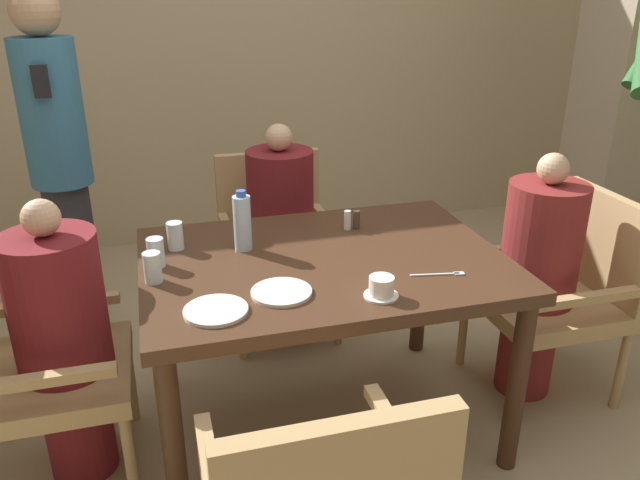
{
  "coord_description": "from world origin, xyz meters",
  "views": [
    {
      "loc": [
        -0.58,
        -2.03,
        1.72
      ],
      "look_at": [
        0.0,
        0.05,
        0.81
      ],
      "focal_mm": 35.0,
      "sensor_mm": 36.0,
      "label": 1
    }
  ],
  "objects_px": {
    "teacup_with_saucer": "(381,288)",
    "diner_in_left_chair": "(64,342)",
    "diner_in_right_chair": "(537,276)",
    "plate_main_right": "(281,292)",
    "plate_main_left": "(216,310)",
    "chair_right_side": "(564,286)",
    "chair_far_side": "(276,236)",
    "water_bottle": "(242,222)",
    "chair_left_side": "(23,363)",
    "diner_in_far_chair": "(281,232)",
    "standing_host": "(60,160)",
    "glass_tall_near": "(156,253)",
    "glass_tall_mid": "(153,267)",
    "glass_tall_far": "(175,236)"
  },
  "relations": [
    {
      "from": "chair_left_side",
      "to": "water_bottle",
      "type": "height_order",
      "value": "water_bottle"
    },
    {
      "from": "diner_in_left_chair",
      "to": "water_bottle",
      "type": "relative_size",
      "value": 4.56
    },
    {
      "from": "chair_left_side",
      "to": "diner_in_left_chair",
      "type": "distance_m",
      "value": 0.15
    },
    {
      "from": "chair_left_side",
      "to": "plate_main_left",
      "type": "bearing_deg",
      "value": -25.46
    },
    {
      "from": "plate_main_left",
      "to": "water_bottle",
      "type": "height_order",
      "value": "water_bottle"
    },
    {
      "from": "diner_in_right_chair",
      "to": "glass_tall_near",
      "type": "xyz_separation_m",
      "value": [
        -1.54,
        0.09,
        0.25
      ]
    },
    {
      "from": "diner_in_left_chair",
      "to": "diner_in_far_chair",
      "type": "relative_size",
      "value": 0.97
    },
    {
      "from": "chair_left_side",
      "to": "diner_in_far_chair",
      "type": "relative_size",
      "value": 0.81
    },
    {
      "from": "chair_left_side",
      "to": "glass_tall_near",
      "type": "xyz_separation_m",
      "value": [
        0.48,
        0.09,
        0.32
      ]
    },
    {
      "from": "plate_main_left",
      "to": "chair_right_side",
      "type": "bearing_deg",
      "value": 11.45
    },
    {
      "from": "teacup_with_saucer",
      "to": "chair_right_side",
      "type": "bearing_deg",
      "value": 19.56
    },
    {
      "from": "chair_far_side",
      "to": "chair_right_side",
      "type": "bearing_deg",
      "value": -39.68
    },
    {
      "from": "diner_in_far_chair",
      "to": "diner_in_right_chair",
      "type": "bearing_deg",
      "value": -38.79
    },
    {
      "from": "plate_main_left",
      "to": "glass_tall_mid",
      "type": "bearing_deg",
      "value": 123.52
    },
    {
      "from": "plate_main_right",
      "to": "diner_in_left_chair",
      "type": "bearing_deg",
      "value": 161.55
    },
    {
      "from": "teacup_with_saucer",
      "to": "chair_far_side",
      "type": "bearing_deg",
      "value": 94.36
    },
    {
      "from": "diner_in_right_chair",
      "to": "teacup_with_saucer",
      "type": "xyz_separation_m",
      "value": [
        -0.84,
        -0.35,
        0.23
      ]
    },
    {
      "from": "plate_main_left",
      "to": "glass_tall_near",
      "type": "xyz_separation_m",
      "value": [
        -0.16,
        0.39,
        0.05
      ]
    },
    {
      "from": "diner_in_far_chair",
      "to": "plate_main_left",
      "type": "height_order",
      "value": "diner_in_far_chair"
    },
    {
      "from": "plate_main_left",
      "to": "plate_main_right",
      "type": "height_order",
      "value": "same"
    },
    {
      "from": "teacup_with_saucer",
      "to": "glass_tall_mid",
      "type": "xyz_separation_m",
      "value": [
        -0.71,
        0.31,
        0.02
      ]
    },
    {
      "from": "chair_far_side",
      "to": "water_bottle",
      "type": "xyz_separation_m",
      "value": [
        -0.27,
        -0.74,
        0.38
      ]
    },
    {
      "from": "diner_in_left_chair",
      "to": "diner_in_right_chair",
      "type": "bearing_deg",
      "value": -0.0
    },
    {
      "from": "teacup_with_saucer",
      "to": "diner_in_left_chair",
      "type": "bearing_deg",
      "value": 161.29
    },
    {
      "from": "glass_tall_mid",
      "to": "chair_far_side",
      "type": "bearing_deg",
      "value": 56.7
    },
    {
      "from": "chair_left_side",
      "to": "plate_main_left",
      "type": "height_order",
      "value": "chair_left_side"
    },
    {
      "from": "glass_tall_near",
      "to": "glass_tall_far",
      "type": "distance_m",
      "value": 0.16
    },
    {
      "from": "chair_right_side",
      "to": "standing_host",
      "type": "bearing_deg",
      "value": 152.17
    },
    {
      "from": "glass_tall_near",
      "to": "glass_tall_mid",
      "type": "bearing_deg",
      "value": -96.98
    },
    {
      "from": "chair_left_side",
      "to": "chair_far_side",
      "type": "xyz_separation_m",
      "value": [
        1.08,
        0.9,
        0.0
      ]
    },
    {
      "from": "glass_tall_near",
      "to": "glass_tall_far",
      "type": "relative_size",
      "value": 1.0
    },
    {
      "from": "chair_far_side",
      "to": "glass_tall_near",
      "type": "xyz_separation_m",
      "value": [
        -0.6,
        -0.81,
        0.32
      ]
    },
    {
      "from": "glass_tall_near",
      "to": "glass_tall_mid",
      "type": "xyz_separation_m",
      "value": [
        -0.02,
        -0.13,
        0.0
      ]
    },
    {
      "from": "water_bottle",
      "to": "diner_in_left_chair",
      "type": "bearing_deg",
      "value": -166.76
    },
    {
      "from": "diner_in_far_chair",
      "to": "glass_tall_near",
      "type": "xyz_separation_m",
      "value": [
        -0.6,
        -0.67,
        0.25
      ]
    },
    {
      "from": "chair_far_side",
      "to": "chair_right_side",
      "type": "height_order",
      "value": "same"
    },
    {
      "from": "plate_main_left",
      "to": "glass_tall_mid",
      "type": "xyz_separation_m",
      "value": [
        -0.18,
        0.27,
        0.05
      ]
    },
    {
      "from": "diner_in_left_chair",
      "to": "teacup_with_saucer",
      "type": "height_order",
      "value": "diner_in_left_chair"
    },
    {
      "from": "glass_tall_far",
      "to": "standing_host",
      "type": "bearing_deg",
      "value": 118.82
    },
    {
      "from": "diner_in_right_chair",
      "to": "water_bottle",
      "type": "height_order",
      "value": "diner_in_right_chair"
    },
    {
      "from": "chair_left_side",
      "to": "glass_tall_mid",
      "type": "relative_size",
      "value": 8.28
    },
    {
      "from": "standing_host",
      "to": "plate_main_right",
      "type": "relative_size",
      "value": 8.39
    },
    {
      "from": "glass_tall_near",
      "to": "teacup_with_saucer",
      "type": "bearing_deg",
      "value": -32.22
    },
    {
      "from": "chair_far_side",
      "to": "standing_host",
      "type": "distance_m",
      "value": 1.11
    },
    {
      "from": "water_bottle",
      "to": "glass_tall_far",
      "type": "height_order",
      "value": "water_bottle"
    },
    {
      "from": "chair_far_side",
      "to": "glass_tall_far",
      "type": "bearing_deg",
      "value": -128.0
    },
    {
      "from": "diner_in_right_chair",
      "to": "plate_main_right",
      "type": "distance_m",
      "value": 1.19
    },
    {
      "from": "diner_in_right_chair",
      "to": "plate_main_left",
      "type": "relative_size",
      "value": 5.38
    },
    {
      "from": "water_bottle",
      "to": "diner_in_right_chair",
      "type": "bearing_deg",
      "value": -7.35
    },
    {
      "from": "diner_in_right_chair",
      "to": "teacup_with_saucer",
      "type": "height_order",
      "value": "diner_in_right_chair"
    }
  ]
}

